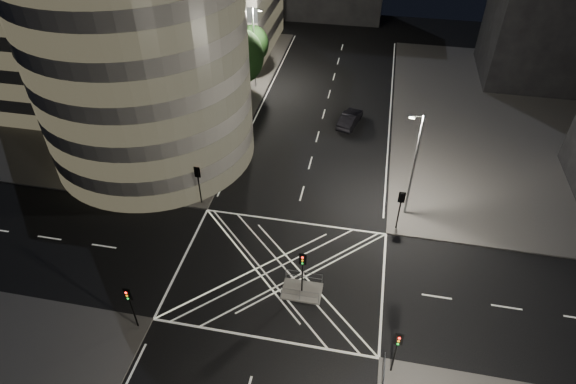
% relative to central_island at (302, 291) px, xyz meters
% --- Properties ---
extents(ground, '(120.00, 120.00, 0.00)m').
position_rel_central_island_xyz_m(ground, '(-2.00, 1.50, -0.07)').
color(ground, black).
rests_on(ground, ground).
extents(sidewalk_far_left, '(42.00, 42.00, 0.15)m').
position_rel_central_island_xyz_m(sidewalk_far_left, '(-31.00, 28.50, 0.00)').
color(sidewalk_far_left, '#5A5754').
rests_on(sidewalk_far_left, ground).
extents(central_island, '(3.00, 2.00, 0.15)m').
position_rel_central_island_xyz_m(central_island, '(0.00, 0.00, 0.00)').
color(central_island, slate).
rests_on(central_island, ground).
extents(office_tower_curved, '(30.00, 29.00, 27.20)m').
position_rel_central_island_xyz_m(office_tower_curved, '(-22.74, 20.24, 12.58)').
color(office_tower_curved, gray).
rests_on(office_tower_curved, sidewalk_far_left).
extents(building_right_far, '(14.00, 12.00, 15.00)m').
position_rel_central_island_xyz_m(building_right_far, '(24.00, 41.50, 7.58)').
color(building_right_far, black).
rests_on(building_right_far, sidewalk_far_right).
extents(tree_a, '(3.96, 3.96, 6.35)m').
position_rel_central_island_xyz_m(tree_a, '(-12.50, 10.50, 4.13)').
color(tree_a, black).
rests_on(tree_a, sidewalk_far_left).
extents(tree_b, '(3.93, 3.93, 7.26)m').
position_rel_central_island_xyz_m(tree_b, '(-12.50, 16.50, 5.06)').
color(tree_b, black).
rests_on(tree_b, sidewalk_far_left).
extents(tree_c, '(4.72, 4.72, 7.74)m').
position_rel_central_island_xyz_m(tree_c, '(-12.50, 22.50, 5.10)').
color(tree_c, black).
rests_on(tree_c, sidewalk_far_left).
extents(tree_d, '(5.73, 5.73, 8.56)m').
position_rel_central_island_xyz_m(tree_d, '(-12.50, 28.50, 5.33)').
color(tree_d, black).
rests_on(tree_d, sidewalk_far_left).
extents(tree_e, '(4.14, 4.14, 6.75)m').
position_rel_central_island_xyz_m(tree_e, '(-12.50, 34.50, 4.43)').
color(tree_e, black).
rests_on(tree_e, sidewalk_far_left).
extents(traffic_signal_fl, '(0.55, 0.22, 4.00)m').
position_rel_central_island_xyz_m(traffic_signal_fl, '(-10.80, 8.30, 2.84)').
color(traffic_signal_fl, black).
rests_on(traffic_signal_fl, sidewalk_far_left).
extents(traffic_signal_nl, '(0.55, 0.22, 4.00)m').
position_rel_central_island_xyz_m(traffic_signal_nl, '(-10.80, -5.30, 2.84)').
color(traffic_signal_nl, black).
rests_on(traffic_signal_nl, sidewalk_near_left).
extents(traffic_signal_fr, '(0.55, 0.22, 4.00)m').
position_rel_central_island_xyz_m(traffic_signal_fr, '(6.80, 8.30, 2.84)').
color(traffic_signal_fr, black).
rests_on(traffic_signal_fr, sidewalk_far_right).
extents(traffic_signal_nr, '(0.55, 0.22, 4.00)m').
position_rel_central_island_xyz_m(traffic_signal_nr, '(6.80, -5.30, 2.84)').
color(traffic_signal_nr, black).
rests_on(traffic_signal_nr, sidewalk_near_right).
extents(traffic_signal_island, '(0.55, 0.22, 4.00)m').
position_rel_central_island_xyz_m(traffic_signal_island, '(0.00, 0.00, 2.84)').
color(traffic_signal_island, black).
rests_on(traffic_signal_island, central_island).
extents(street_lamp_left_near, '(1.25, 0.25, 10.00)m').
position_rel_central_island_xyz_m(street_lamp_left_near, '(-11.44, 13.50, 5.47)').
color(street_lamp_left_near, slate).
rests_on(street_lamp_left_near, sidewalk_far_left).
extents(street_lamp_left_far, '(1.25, 0.25, 10.00)m').
position_rel_central_island_xyz_m(street_lamp_left_far, '(-11.44, 31.50, 5.47)').
color(street_lamp_left_far, slate).
rests_on(street_lamp_left_far, sidewalk_far_left).
extents(street_lamp_right_far, '(1.25, 0.25, 10.00)m').
position_rel_central_island_xyz_m(street_lamp_right_far, '(7.44, 10.50, 5.47)').
color(street_lamp_right_far, slate).
rests_on(street_lamp_right_far, sidewalk_far_right).
extents(railing_island_south, '(2.80, 0.06, 1.10)m').
position_rel_central_island_xyz_m(railing_island_south, '(0.00, -0.90, 0.62)').
color(railing_island_south, slate).
rests_on(railing_island_south, central_island).
extents(railing_island_north, '(2.80, 0.06, 1.10)m').
position_rel_central_island_xyz_m(railing_island_north, '(0.00, 0.90, 0.62)').
color(railing_island_north, slate).
rests_on(railing_island_north, central_island).
extents(sedan, '(2.74, 5.03, 1.57)m').
position_rel_central_island_xyz_m(sedan, '(1.21, 24.70, 0.71)').
color(sedan, black).
rests_on(sedan, ground).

